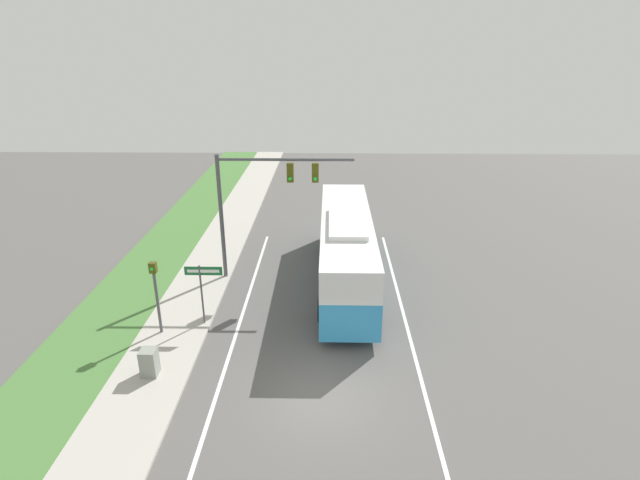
{
  "coord_description": "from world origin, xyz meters",
  "views": [
    {
      "loc": [
        0.23,
        -13.87,
        11.33
      ],
      "look_at": [
        -0.21,
        9.82,
        1.87
      ],
      "focal_mm": 28.0,
      "sensor_mm": 36.0,
      "label": 1
    }
  ],
  "objects": [
    {
      "name": "ground_plane",
      "position": [
        0.0,
        0.0,
        0.0
      ],
      "size": [
        80.0,
        80.0,
        0.0
      ],
      "primitive_type": "plane",
      "color": "#565451"
    },
    {
      "name": "sidewalk",
      "position": [
        -6.2,
        0.0,
        0.06
      ],
      "size": [
        2.8,
        80.0,
        0.12
      ],
      "color": "#ADA89E",
      "rests_on": "ground_plane"
    },
    {
      "name": "grass_verge",
      "position": [
        -9.4,
        0.0,
        0.05
      ],
      "size": [
        3.6,
        80.0,
        0.1
      ],
      "color": "#477538",
      "rests_on": "ground_plane"
    },
    {
      "name": "lane_divider_near",
      "position": [
        -3.6,
        0.0,
        0.0
      ],
      "size": [
        0.14,
        30.0,
        0.01
      ],
      "color": "silver",
      "rests_on": "ground_plane"
    },
    {
      "name": "lane_divider_far",
      "position": [
        3.6,
        0.0,
        0.0
      ],
      "size": [
        0.14,
        30.0,
        0.01
      ],
      "color": "silver",
      "rests_on": "ground_plane"
    },
    {
      "name": "bus",
      "position": [
        1.09,
        8.81,
        2.0
      ],
      "size": [
        2.61,
        12.21,
        3.64
      ],
      "color": "#3393D1",
      "rests_on": "ground_plane"
    },
    {
      "name": "signal_gantry",
      "position": [
        -3.06,
        9.17,
        4.61
      ],
      "size": [
        6.55,
        0.41,
        6.43
      ],
      "color": "#4C4C51",
      "rests_on": "ground_plane"
    },
    {
      "name": "pedestrian_signal",
      "position": [
        -6.68,
        3.81,
        2.22
      ],
      "size": [
        0.28,
        0.34,
        3.28
      ],
      "color": "#4C4C51",
      "rests_on": "ground_plane"
    },
    {
      "name": "street_sign",
      "position": [
        -4.99,
        4.57,
        2.0
      ],
      "size": [
        1.57,
        0.08,
        2.8
      ],
      "color": "#4C4C51",
      "rests_on": "ground_plane"
    },
    {
      "name": "utility_cabinet",
      "position": [
        -6.18,
        0.98,
        0.63
      ],
      "size": [
        0.57,
        0.57,
        1.02
      ],
      "color": "gray",
      "rests_on": "sidewalk"
    }
  ]
}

